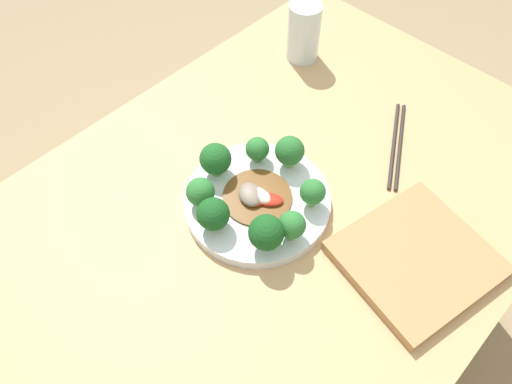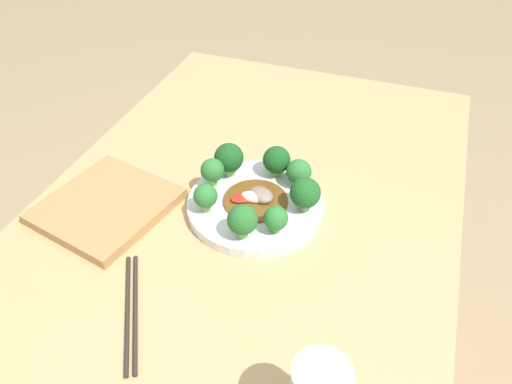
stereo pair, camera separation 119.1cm
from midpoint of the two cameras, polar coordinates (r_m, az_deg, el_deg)
name	(u,v)px [view 1 (the left image)]	position (r m, az deg, el deg)	size (l,w,h in m)	color
ground_plane	(262,352)	(1.43, -6.65, -39.44)	(8.00, 8.00, 0.00)	#9E8460
table	(263,299)	(1.06, -9.12, -40.47)	(1.20, 0.79, 0.74)	tan
plate	(256,202)	(0.69, -16.25, -41.26)	(0.26, 0.26, 0.02)	silver
broccoli_north	(292,225)	(0.65, -11.93, -49.03)	(0.05, 0.05, 0.06)	#70A356
broccoli_northwest	(313,192)	(0.63, -6.30, -43.63)	(0.04, 0.04, 0.06)	#7AAD5B
broccoli_southwest	(257,149)	(0.65, -15.38, -33.77)	(0.04, 0.04, 0.05)	#70A356
broccoli_southeast	(200,192)	(0.68, -27.45, -40.18)	(0.05, 0.05, 0.06)	#7AAD5B
broccoli_east	(213,214)	(0.67, -26.59, -44.65)	(0.05, 0.05, 0.06)	#89B76B
broccoli_northeast	(266,233)	(0.65, -17.81, -49.90)	(0.06, 0.06, 0.07)	#89B76B
broccoli_south	(215,159)	(0.66, -23.62, -35.15)	(0.06, 0.06, 0.07)	#70A356
broccoli_west	(290,151)	(0.63, -9.60, -35.42)	(0.05, 0.05, 0.07)	#89B76B
stirfry_center	(256,197)	(0.67, -16.69, -41.38)	(0.12, 0.12, 0.02)	brown
drinking_glass	(304,32)	(0.70, -3.46, -7.48)	(0.07, 0.07, 0.13)	silver
chopsticks	(397,145)	(0.69, 12.29, -29.94)	(0.20, 0.13, 0.01)	#2D2823
cutting_board	(416,258)	(0.70, 14.90, -50.64)	(0.26, 0.26, 0.02)	#AD7F4C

